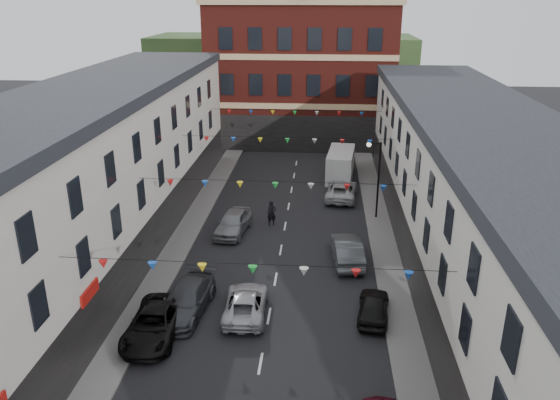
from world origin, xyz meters
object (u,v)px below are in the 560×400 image
(car_right_e, at_px, (347,250))
(car_right_f, at_px, (341,190))
(street_lamp, at_px, (376,170))
(car_right_d, at_px, (374,307))
(white_van, at_px, (341,165))
(moving_car, at_px, (246,303))
(car_left_d, at_px, (186,300))
(car_left_e, at_px, (233,222))
(car_left_c, at_px, (154,323))
(pedestrian, at_px, (272,213))

(car_right_e, height_order, car_right_f, car_right_e)
(street_lamp, relative_size, car_right_d, 1.53)
(car_right_d, relative_size, white_van, 0.67)
(car_right_e, bearing_deg, moving_car, 43.96)
(car_right_e, distance_m, white_van, 17.00)
(car_right_f, bearing_deg, moving_car, 78.93)
(car_left_d, bearing_deg, car_left_e, 91.65)
(car_right_f, bearing_deg, car_right_e, 96.12)
(car_left_c, xyz_separation_m, car_right_d, (11.00, 2.54, -0.06))
(car_left_d, relative_size, car_right_f, 1.02)
(car_right_e, height_order, white_van, white_van)
(car_left_e, bearing_deg, white_van, 65.95)
(car_left_c, height_order, car_right_d, car_left_c)
(car_right_d, bearing_deg, car_right_f, -79.41)
(car_right_d, bearing_deg, car_right_e, -72.79)
(moving_car, distance_m, pedestrian, 12.01)
(car_left_d, bearing_deg, moving_car, 8.04)
(car_left_c, distance_m, pedestrian, 15.06)
(street_lamp, height_order, moving_car, street_lamp)
(moving_car, relative_size, pedestrian, 2.53)
(street_lamp, bearing_deg, car_left_c, -126.58)
(white_van, bearing_deg, car_left_d, -104.48)
(car_left_d, relative_size, white_van, 0.91)
(moving_car, bearing_deg, car_right_f, -109.10)
(car_left_d, xyz_separation_m, car_right_f, (8.69, 18.19, -0.04))
(street_lamp, xyz_separation_m, white_van, (-2.25, 9.68, -2.62))
(car_left_c, distance_m, white_van, 27.71)
(car_left_d, bearing_deg, pedestrian, 80.32)
(car_right_d, distance_m, pedestrian, 13.50)
(car_left_c, distance_m, car_left_e, 12.91)
(pedestrian, bearing_deg, car_right_f, 30.46)
(street_lamp, bearing_deg, pedestrian, -166.06)
(car_left_e, xyz_separation_m, car_right_f, (7.86, 7.67, -0.08))
(street_lamp, height_order, car_right_d, street_lamp)
(car_left_d, distance_m, moving_car, 3.17)
(car_left_c, distance_m, moving_car, 4.86)
(street_lamp, distance_m, car_right_d, 14.12)
(moving_car, bearing_deg, car_left_c, 26.99)
(car_left_c, relative_size, moving_car, 1.10)
(moving_car, distance_m, white_van, 24.21)
(car_right_e, bearing_deg, white_van, -95.73)
(car_left_d, bearing_deg, car_right_d, 7.75)
(car_right_f, bearing_deg, car_left_d, 70.37)
(car_left_d, bearing_deg, car_right_e, 43.50)
(street_lamp, xyz_separation_m, pedestrian, (-7.55, -1.87, -2.97))
(car_left_c, xyz_separation_m, white_van, (9.80, 25.92, 0.57))
(car_right_d, xyz_separation_m, car_right_e, (-1.19, 6.39, 0.15))
(moving_car, bearing_deg, street_lamp, -121.48)
(car_left_c, xyz_separation_m, pedestrian, (4.50, 14.37, 0.22))
(car_right_d, xyz_separation_m, pedestrian, (-6.50, 11.83, 0.27))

